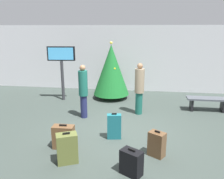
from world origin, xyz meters
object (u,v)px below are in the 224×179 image
object	(u,v)px
traveller_1	(83,90)
suitcase_1	(67,148)
flight_info_kiosk	(62,62)
suitcase_3	(131,163)
waiting_bench	(207,101)
suitcase_0	(157,144)
suitcase_4	(114,126)
holiday_tree	(111,70)
suitcase_2	(64,137)
traveller_0	(139,88)

from	to	relation	value
traveller_1	suitcase_1	bearing A→B (deg)	-83.12
flight_info_kiosk	suitcase_3	bearing A→B (deg)	-56.44
waiting_bench	traveller_1	world-z (taller)	traveller_1
flight_info_kiosk	suitcase_0	distance (m)	5.37
flight_info_kiosk	suitcase_4	xyz separation A→B (m)	(2.50, -3.08, -1.22)
holiday_tree	suitcase_2	size ratio (longest dim) A/B	3.81
holiday_tree	traveller_1	size ratio (longest dim) A/B	1.34
traveller_1	suitcase_1	distance (m)	2.69
traveller_1	flight_info_kiosk	bearing A→B (deg)	127.24
holiday_tree	traveller_1	distance (m)	2.36
holiday_tree	suitcase_0	xyz separation A→B (m)	(1.68, -4.34, -0.91)
waiting_bench	suitcase_3	size ratio (longest dim) A/B	2.50
suitcase_3	suitcase_4	world-z (taller)	suitcase_4
suitcase_1	suitcase_3	bearing A→B (deg)	-9.73
waiting_bench	traveller_1	size ratio (longest dim) A/B	0.81
traveller_1	suitcase_3	bearing A→B (deg)	-58.85
waiting_bench	traveller_1	distance (m)	4.37
flight_info_kiosk	traveller_0	world-z (taller)	flight_info_kiosk
traveller_1	suitcase_2	xyz separation A→B (m)	(0.02, -2.01, -0.64)
waiting_bench	suitcase_0	size ratio (longest dim) A/B	2.28
traveller_1	suitcase_1	size ratio (longest dim) A/B	2.45
flight_info_kiosk	suitcase_2	world-z (taller)	flight_info_kiosk
traveller_1	suitcase_3	xyz separation A→B (m)	(1.72, -2.85, -0.67)
traveller_1	suitcase_2	world-z (taller)	traveller_1
suitcase_0	suitcase_2	bearing A→B (deg)	178.51
holiday_tree	suitcase_1	size ratio (longest dim) A/B	3.30
flight_info_kiosk	suitcase_4	distance (m)	4.15
holiday_tree	traveller_1	xyz separation A→B (m)	(-0.58, -2.27, -0.27)
suitcase_1	suitcase_3	size ratio (longest dim) A/B	1.25
flight_info_kiosk	suitcase_1	world-z (taller)	flight_info_kiosk
flight_info_kiosk	suitcase_3	xyz separation A→B (m)	(3.04, -4.59, -1.30)
holiday_tree	suitcase_1	bearing A→B (deg)	-93.10
suitcase_1	suitcase_0	bearing A→B (deg)	15.61
holiday_tree	flight_info_kiosk	distance (m)	2.01
flight_info_kiosk	traveller_0	distance (m)	3.36
traveller_0	suitcase_4	size ratio (longest dim) A/B	2.45
suitcase_0	suitcase_1	xyz separation A→B (m)	(-1.94, -0.54, 0.04)
suitcase_0	waiting_bench	bearing A→B (deg)	59.76
suitcase_1	suitcase_4	bearing A→B (deg)	55.83
traveller_0	suitcase_0	xyz separation A→B (m)	(0.48, -2.65, -0.64)
holiday_tree	flight_info_kiosk	world-z (taller)	holiday_tree
suitcase_1	suitcase_3	world-z (taller)	suitcase_1
traveller_1	suitcase_0	distance (m)	3.12
suitcase_4	traveller_1	bearing A→B (deg)	131.31
suitcase_2	waiting_bench	bearing A→B (deg)	37.82
traveller_0	suitcase_1	distance (m)	3.56
flight_info_kiosk	traveller_0	size ratio (longest dim) A/B	1.24
waiting_bench	traveller_0	xyz separation A→B (m)	(-2.39, -0.62, 0.57)
holiday_tree	suitcase_0	size ratio (longest dim) A/B	3.76
suitcase_4	flight_info_kiosk	bearing A→B (deg)	129.07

